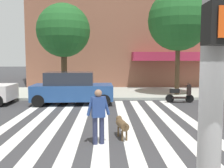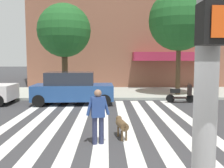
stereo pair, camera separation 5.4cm
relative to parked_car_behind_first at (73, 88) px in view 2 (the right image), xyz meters
The scene contains 9 objects.
ground_plane 6.02m from the parked_car_behind_first, 62.33° to the right, with size 160.00×160.00×0.00m, color #353538.
sidewalk_far 5.14m from the parked_car_behind_first, 56.99° to the left, with size 80.00×6.00×0.15m, color #A6ACA0.
crosswalk_stripes 5.63m from the parked_car_behind_first, 71.47° to the right, with size 7.65×12.46×0.01m.
parked_car_behind_first is the anchor object (origin of this frame).
parked_scooter 6.22m from the parked_car_behind_first, ahead, with size 1.63×0.50×1.11m.
street_tree_nearest 4.45m from the parked_car_behind_first, 107.92° to the left, with size 3.48×3.48×5.98m.
street_tree_middle 8.37m from the parked_car_behind_first, 22.06° to the left, with size 4.05×4.05×6.97m.
pedestrian_dog_walker 7.02m from the parked_car_behind_first, 76.13° to the right, with size 0.71×0.31×1.64m.
dog_on_leash 6.73m from the parked_car_behind_first, 68.90° to the right, with size 0.40×1.09×0.65m.
Camera 2 is at (-0.80, -2.33, 2.51)m, focal length 40.47 mm.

